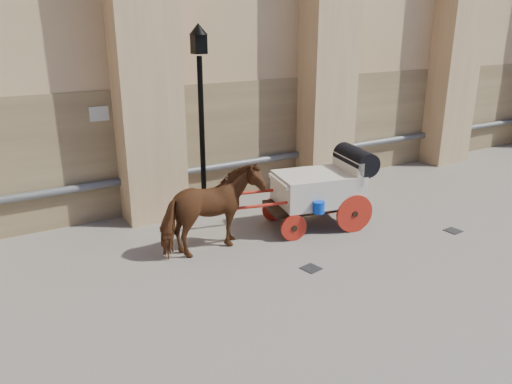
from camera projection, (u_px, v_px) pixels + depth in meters
ground at (270, 267)px, 9.49m from camera, size 90.00×90.00×0.00m
horse at (212, 211)px, 9.84m from camera, size 2.17×1.19×1.75m
carriage at (323, 186)px, 11.14m from camera, size 4.14×1.84×1.75m
street_lamp at (201, 117)px, 11.37m from camera, size 0.41×0.41×4.40m
drain_grate_near at (311, 268)px, 9.41m from camera, size 0.38×0.38×0.01m
drain_grate_far at (453, 231)px, 11.10m from camera, size 0.35×0.35×0.01m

